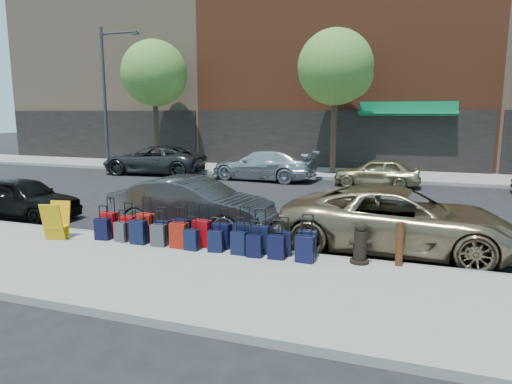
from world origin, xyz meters
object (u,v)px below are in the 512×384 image
at_px(tree_center, 338,69).
at_px(car_near_2, 399,220).
at_px(bollard, 400,243).
at_px(car_far_1, 263,165).
at_px(streetlight, 107,89).
at_px(car_near_1, 193,205).
at_px(car_near_0, 24,198).
at_px(display_rack, 56,221).
at_px(car_far_2, 377,172).
at_px(car_far_0, 154,160).
at_px(tree_left, 156,75).
at_px(fire_hydrant, 360,244).
at_px(suitcase_front_5, 203,233).

bearing_deg(tree_center, car_near_2, -73.62).
height_order(bollard, car_far_1, car_far_1).
relative_size(streetlight, car_near_1, 1.77).
distance_m(streetlight, car_near_0, 14.13).
xyz_separation_m(display_rack, car_far_2, (6.64, 12.09, 0.03)).
bearing_deg(streetlight, car_far_0, -23.22).
bearing_deg(tree_left, fire_hydrant, -46.58).
xyz_separation_m(tree_center, display_rack, (-4.29, -14.94, -4.81)).
xyz_separation_m(tree_center, car_near_1, (-1.73, -12.61, -4.67)).
height_order(bollard, display_rack, display_rack).
bearing_deg(streetlight, car_far_1, -10.46).
relative_size(streetlight, car_near_2, 1.47).
bearing_deg(car_far_2, tree_center, -139.65).
bearing_deg(suitcase_front_5, car_far_1, 109.52).
relative_size(display_rack, car_far_0, 0.17).
distance_m(bollard, car_far_1, 13.44).
height_order(suitcase_front_5, car_near_1, car_near_1).
distance_m(suitcase_front_5, fire_hydrant, 3.62).
bearing_deg(car_near_1, car_far_0, 38.35).
bearing_deg(tree_left, streetlight, -166.61).
xyz_separation_m(tree_left, display_rack, (6.21, -14.94, -4.81)).
relative_size(tree_left, car_far_0, 1.33).
xyz_separation_m(car_near_0, car_near_1, (5.77, 0.26, 0.11)).
xyz_separation_m(fire_hydrant, display_rack, (-7.30, -0.67, 0.05)).
bearing_deg(fire_hydrant, bollard, -10.85).
distance_m(fire_hydrant, car_near_0, 10.60).
bearing_deg(display_rack, fire_hydrant, -7.00).
xyz_separation_m(streetlight, car_near_2, (17.14, -11.89, -3.90)).
relative_size(tree_left, streetlight, 0.91).
bearing_deg(streetlight, fire_hydrant, -39.53).
distance_m(suitcase_front_5, car_near_2, 4.64).
bearing_deg(fire_hydrant, car_far_1, 99.61).
height_order(tree_left, tree_center, same).
bearing_deg(car_far_2, bollard, 8.12).
distance_m(car_far_0, car_far_2, 11.69).
height_order(car_far_1, car_far_2, car_far_1).
bearing_deg(car_near_2, fire_hydrant, 158.07).
distance_m(car_near_1, car_far_2, 10.58).
height_order(streetlight, display_rack, streetlight).
height_order(tree_left, car_far_0, tree_left).
distance_m(display_rack, car_far_0, 13.46).
bearing_deg(car_near_2, car_far_0, 52.69).
bearing_deg(car_near_2, tree_left, 48.98).
height_order(streetlight, car_far_0, streetlight).
bearing_deg(bollard, car_far_2, 97.23).
relative_size(tree_center, car_far_2, 1.94).
height_order(fire_hydrant, car_near_1, car_near_1).
distance_m(fire_hydrant, car_near_2, 1.83).
height_order(fire_hydrant, car_far_1, car_far_1).
xyz_separation_m(suitcase_front_5, car_near_1, (-1.12, 1.68, 0.28)).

